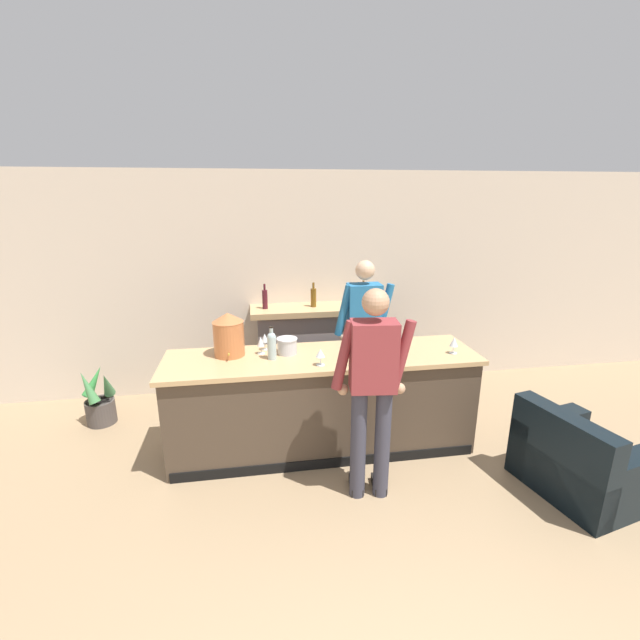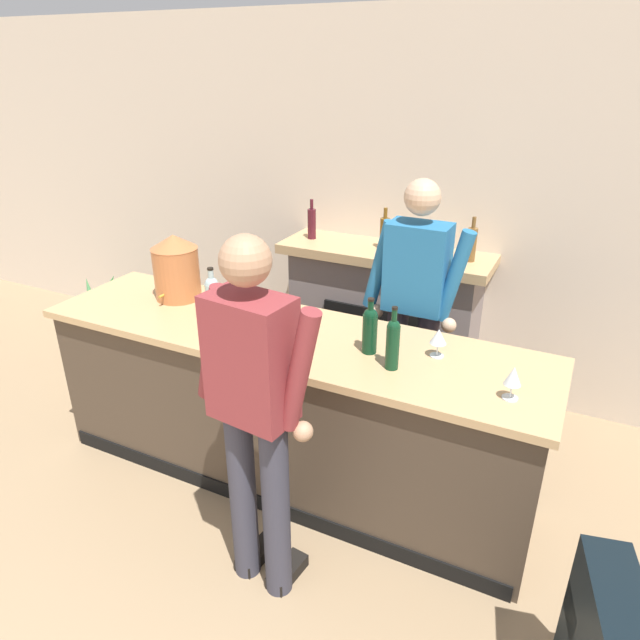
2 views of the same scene
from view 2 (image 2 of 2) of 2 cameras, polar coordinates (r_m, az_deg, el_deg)
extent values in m
cube|color=beige|center=(4.47, 5.72, 11.30)|extent=(12.00, 0.07, 2.75)
cube|color=#46382B|center=(3.48, -3.25, -8.93)|extent=(2.92, 0.72, 0.95)
cube|color=tan|center=(3.24, -3.45, -1.59)|extent=(2.99, 0.79, 0.04)
cube|color=black|center=(3.50, -6.13, -17.67)|extent=(2.86, 0.01, 0.10)
cube|color=gray|center=(4.46, 6.27, -0.24)|extent=(1.41, 0.44, 1.06)
cube|color=black|center=(4.32, 5.11, -2.99)|extent=(0.78, 0.02, 0.68)
cube|color=tan|center=(4.24, 6.53, 6.63)|extent=(1.57, 0.52, 0.07)
cylinder|color=#4B1620|center=(4.42, -0.83, 9.58)|extent=(0.06, 0.06, 0.23)
cylinder|color=#4B1620|center=(4.38, -0.84, 11.50)|extent=(0.03, 0.03, 0.08)
cylinder|color=brown|center=(4.20, 6.47, 8.58)|extent=(0.07, 0.07, 0.23)
cylinder|color=brown|center=(4.16, 6.57, 10.58)|extent=(0.03, 0.03, 0.08)
cylinder|color=brown|center=(4.04, 14.90, 7.29)|extent=(0.07, 0.07, 0.23)
cylinder|color=brown|center=(4.00, 15.14, 9.40)|extent=(0.03, 0.03, 0.08)
cylinder|color=#4D4542|center=(5.58, -20.31, -0.91)|extent=(0.31, 0.31, 0.27)
cylinder|color=#332319|center=(5.53, -20.50, 0.27)|extent=(0.28, 0.28, 0.02)
cone|color=#457E4D|center=(5.39, -19.97, 2.00)|extent=(0.15, 0.29, 0.35)
cone|color=#368C40|center=(5.55, -20.57, 2.65)|extent=(0.30, 0.25, 0.37)
cone|color=#427E46|center=(5.43, -21.93, 2.07)|extent=(0.29, 0.24, 0.38)
cylinder|color=#373744|center=(2.80, -4.40, -18.51)|extent=(0.13, 0.13, 0.98)
cube|color=black|center=(3.16, -3.28, -23.82)|extent=(0.13, 0.25, 0.07)
cylinder|color=#373744|center=(2.89, -7.72, -16.93)|extent=(0.13, 0.13, 0.98)
cube|color=black|center=(3.25, -6.38, -22.29)|extent=(0.13, 0.25, 0.07)
cube|color=maroon|center=(2.39, -6.92, -3.92)|extent=(0.38, 0.26, 0.56)
cylinder|color=maroon|center=(2.28, -2.10, -5.20)|extent=(0.20, 0.08, 0.57)
sphere|color=tan|center=(2.46, -1.72, -11.08)|extent=(0.09, 0.09, 0.09)
cylinder|color=maroon|center=(2.54, -10.66, -2.32)|extent=(0.20, 0.08, 0.57)
sphere|color=tan|center=(2.70, -9.88, -7.83)|extent=(0.09, 0.09, 0.09)
sphere|color=tan|center=(2.22, -7.48, 5.91)|extent=(0.21, 0.21, 0.21)
cylinder|color=#393242|center=(3.78, 7.43, -5.62)|extent=(0.13, 0.13, 1.01)
cube|color=black|center=(3.99, 6.70, -11.92)|extent=(0.10, 0.24, 0.07)
cylinder|color=#393242|center=(3.74, 10.33, -6.28)|extent=(0.13, 0.13, 1.01)
cube|color=black|center=(3.94, 9.49, -12.62)|extent=(0.10, 0.24, 0.07)
cube|color=#23689E|center=(3.43, 9.70, 5.20)|extent=(0.36, 0.22, 0.53)
cylinder|color=#23689E|center=(3.49, 5.98, 5.51)|extent=(0.20, 0.08, 0.57)
sphere|color=#D3AA87|center=(3.58, 5.65, 0.88)|extent=(0.09, 0.09, 0.09)
cylinder|color=#23689E|center=(3.37, 13.31, 4.24)|extent=(0.20, 0.08, 0.57)
sphere|color=#D3AA87|center=(3.46, 12.75, -0.52)|extent=(0.09, 0.09, 0.09)
sphere|color=#D3AA87|center=(3.32, 10.22, 11.99)|extent=(0.21, 0.21, 0.21)
cylinder|color=#C06D3D|center=(3.75, -14.13, 4.55)|extent=(0.29, 0.29, 0.33)
cone|color=#C06D3D|center=(3.68, -14.46, 7.62)|extent=(0.29, 0.29, 0.09)
cylinder|color=#B29333|center=(3.66, -15.58, 2.32)|extent=(0.02, 0.04, 0.02)
cylinder|color=silver|center=(3.44, -7.36, 1.56)|extent=(0.19, 0.19, 0.14)
cylinder|color=silver|center=(3.41, -7.43, 2.74)|extent=(0.20, 0.20, 0.01)
cylinder|color=#0C331D|center=(2.97, 4.99, -1.39)|extent=(0.08, 0.08, 0.21)
sphere|color=#0C331D|center=(2.93, 5.07, 0.46)|extent=(0.07, 0.07, 0.07)
cylinder|color=#0C331D|center=(2.91, 5.10, 1.20)|extent=(0.03, 0.03, 0.08)
cylinder|color=black|center=(2.89, 5.13, 2.06)|extent=(0.03, 0.03, 0.01)
cylinder|color=#0F3920|center=(2.83, 7.26, -2.74)|extent=(0.07, 0.07, 0.23)
sphere|color=#0F3920|center=(2.78, 7.39, -0.63)|extent=(0.06, 0.06, 0.06)
cylinder|color=#0F3920|center=(2.76, 7.44, 0.21)|extent=(0.03, 0.03, 0.09)
cylinder|color=black|center=(2.74, 7.50, 1.18)|extent=(0.03, 0.03, 0.01)
cylinder|color=#A0B8BB|center=(3.41, -10.66, 1.87)|extent=(0.08, 0.08, 0.22)
sphere|color=#A0B8BB|center=(3.37, -10.80, 3.59)|extent=(0.08, 0.08, 0.08)
cylinder|color=#A0B8BB|center=(3.36, -10.86, 4.27)|extent=(0.03, 0.03, 0.09)
cylinder|color=black|center=(3.34, -10.92, 5.05)|extent=(0.04, 0.04, 0.01)
cylinder|color=silver|center=(2.76, 18.45, -7.39)|extent=(0.07, 0.07, 0.01)
cylinder|color=silver|center=(2.74, 18.55, -6.73)|extent=(0.01, 0.01, 0.07)
cone|color=silver|center=(2.70, 18.77, -5.30)|extent=(0.08, 0.08, 0.09)
cylinder|color=silver|center=(3.62, -10.36, 1.42)|extent=(0.07, 0.07, 0.01)
cylinder|color=silver|center=(3.61, -10.41, 2.00)|extent=(0.01, 0.01, 0.07)
cone|color=silver|center=(3.57, -10.51, 3.22)|extent=(0.07, 0.07, 0.09)
cylinder|color=silver|center=(3.67, -8.89, 1.89)|extent=(0.07, 0.07, 0.01)
cylinder|color=silver|center=(3.66, -8.93, 2.50)|extent=(0.01, 0.01, 0.08)
cone|color=silver|center=(3.63, -9.01, 3.68)|extent=(0.07, 0.07, 0.08)
cylinder|color=silver|center=(3.03, 11.59, -3.51)|extent=(0.07, 0.07, 0.01)
cylinder|color=silver|center=(3.01, 11.65, -2.87)|extent=(0.01, 0.01, 0.07)
cone|color=silver|center=(2.98, 11.77, -1.60)|extent=(0.09, 0.09, 0.08)
cylinder|color=silver|center=(3.07, -6.60, -2.75)|extent=(0.08, 0.08, 0.01)
cylinder|color=silver|center=(3.05, -6.64, -2.06)|extent=(0.01, 0.01, 0.08)
cone|color=silver|center=(3.02, -6.71, -0.79)|extent=(0.08, 0.08, 0.07)
camera|label=1|loc=(2.43, -94.96, -0.45)|focal=24.00mm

